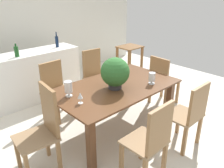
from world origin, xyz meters
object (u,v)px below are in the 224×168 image
object	(u,v)px
flower_centerpiece	(115,73)
wine_bottle_tall	(57,41)
chair_near_right	(190,113)
chair_far_left	(56,87)
chair_far_right	(95,74)
dining_table	(115,93)
chair_head_end	(43,126)
wine_glass	(80,96)
wine_bottle_clear	(16,51)
chair_near_left	(152,139)
chair_foot_end	(162,79)
crystal_vase_left	(152,77)
crystal_vase_center_near	(68,88)
kitchen_counter	(30,77)
side_table	(130,54)

from	to	relation	value
flower_centerpiece	wine_bottle_tall	distance (m)	1.94
chair_near_right	chair_far_left	bearing A→B (deg)	-66.98
chair_far_right	wine_bottle_tall	world-z (taller)	wine_bottle_tall
flower_centerpiece	wine_bottle_tall	bearing A→B (deg)	83.41
dining_table	flower_centerpiece	bearing A→B (deg)	-138.03
chair_far_left	wine_bottle_tall	xyz separation A→B (m)	(0.59, 0.86, 0.55)
chair_head_end	wine_glass	size ratio (longest dim) A/B	7.26
chair_far_right	wine_bottle_clear	xyz separation A→B (m)	(-1.15, 0.73, 0.51)
chair_near_left	flower_centerpiece	size ratio (longest dim) A/B	2.18
chair_foot_end	wine_bottle_clear	size ratio (longest dim) A/B	4.08
dining_table	chair_foot_end	distance (m)	1.21
chair_far_left	crystal_vase_left	distance (m)	1.62
chair_head_end	chair_far_left	bearing A→B (deg)	148.56
dining_table	chair_far_right	distance (m)	1.10
chair_near_left	wine_glass	xyz separation A→B (m)	(-0.28, 0.92, 0.29)
chair_foot_end	crystal_vase_left	bearing A→B (deg)	114.96
chair_far_left	crystal_vase_center_near	distance (m)	0.93
crystal_vase_left	crystal_vase_center_near	size ratio (longest dim) A/B	0.83
chair_far_left	chair_near_left	size ratio (longest dim) A/B	0.95
crystal_vase_left	crystal_vase_center_near	xyz separation A→B (m)	(-1.15, 0.49, 0.02)
chair_far_right	crystal_vase_left	size ratio (longest dim) A/B	5.65
crystal_vase_left	crystal_vase_center_near	world-z (taller)	crystal_vase_center_near
wine_bottle_clear	chair_near_left	bearing A→B (deg)	-83.88
chair_far_right	kitchen_counter	xyz separation A→B (m)	(-0.93, 0.87, -0.07)
chair_far_left	side_table	world-z (taller)	chair_far_left
chair_far_left	chair_near_right	bearing A→B (deg)	-69.97
flower_centerpiece	wine_bottle_tall	world-z (taller)	wine_bottle_tall
crystal_vase_left	wine_bottle_tall	xyz separation A→B (m)	(-0.30, 2.18, 0.23)
chair_far_right	chair_near_right	xyz separation A→B (m)	(-0.01, -2.02, -0.01)
flower_centerpiece	wine_glass	size ratio (longest dim) A/B	3.09
chair_near_right	wine_bottle_tall	distance (m)	2.94
dining_table	wine_bottle_tall	xyz separation A→B (m)	(0.16, 1.87, 0.46)
chair_far_left	flower_centerpiece	world-z (taller)	flower_centerpiece
chair_far_left	flower_centerpiece	size ratio (longest dim) A/B	2.08
chair_far_right	wine_bottle_clear	distance (m)	1.45
chair_head_end	kitchen_counter	bearing A→B (deg)	165.18
crystal_vase_center_near	wine_bottle_clear	world-z (taller)	wine_bottle_clear
chair_near_left	flower_centerpiece	distance (m)	1.11
crystal_vase_left	dining_table	bearing A→B (deg)	145.56
chair_near_right	flower_centerpiece	distance (m)	1.15
chair_far_left	chair_foot_end	world-z (taller)	chair_far_left
chair_head_end	side_table	world-z (taller)	chair_head_end
chair_near_left	flower_centerpiece	xyz separation A→B (m)	(0.36, 0.96, 0.43)
crystal_vase_left	kitchen_counter	world-z (taller)	kitchen_counter
crystal_vase_left	chair_near_right	bearing A→B (deg)	-93.03
side_table	crystal_vase_center_near	bearing A→B (deg)	-152.79
chair_far_right	wine_glass	size ratio (longest dim) A/B	6.78
chair_head_end	flower_centerpiece	world-z (taller)	flower_centerpiece
side_table	chair_far_left	bearing A→B (deg)	-166.86
chair_head_end	chair_far_right	bearing A→B (deg)	127.71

